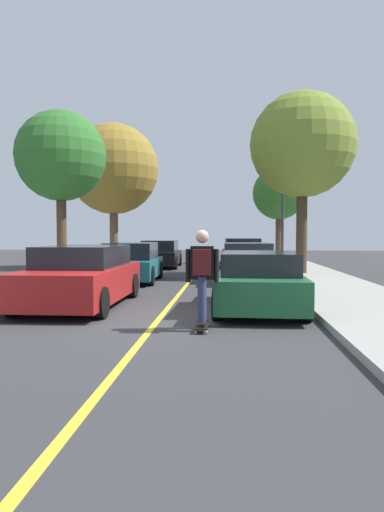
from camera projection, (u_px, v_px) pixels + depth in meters
ground at (159, 320)px, 9.22m from camera, size 80.00×80.00×0.00m
center_line at (179, 294)px, 13.20m from camera, size 0.12×39.20×0.01m
parked_car_left_nearest at (82, 276)px, 10.97m from camera, size 1.99×4.54×1.40m
parked_car_left_near at (131, 263)px, 16.60m from camera, size 2.03×4.08×1.37m
parked_car_left_far at (160, 254)px, 23.70m from camera, size 2.02×4.29×1.36m
parked_car_right_nearest at (259, 281)px, 10.37m from camera, size 1.99×4.20×1.28m
parked_car_right_near at (247, 262)px, 16.77m from camera, size 1.98×4.37×1.37m
parked_car_right_far at (242, 254)px, 23.07m from camera, size 2.07×4.06×1.47m
street_tree_left_nearest at (61, 157)px, 15.81m from camera, size 3.03×3.03×5.68m
street_tree_left_near at (113, 169)px, 23.08m from camera, size 4.43×4.43×6.95m
street_tree_right_nearest at (302, 146)px, 18.47m from camera, size 4.13×4.13×7.12m
street_tree_right_near at (279, 194)px, 26.95m from camera, size 3.01×3.01×5.39m
streetlamp at (283, 197)px, 20.94m from camera, size 0.36×0.24×5.61m
skateboard at (202, 325)px, 8.23m from camera, size 0.24×0.84×0.10m
skateboarder at (202, 271)px, 8.15m from camera, size 0.58×0.70×1.64m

